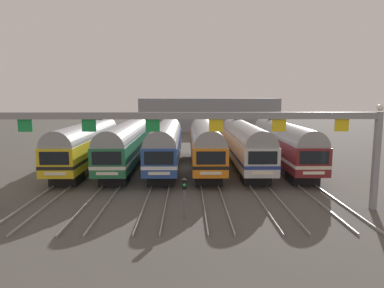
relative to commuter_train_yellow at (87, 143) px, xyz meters
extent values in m
plane|color=#4C4944|center=(10.15, 0.00, -2.69)|extent=(160.00, 160.00, 0.00)
cube|color=gray|center=(-0.72, 17.00, -2.61)|extent=(0.07, 70.00, 0.15)
cube|color=gray|center=(0.72, 17.00, -2.61)|extent=(0.07, 70.00, 0.15)
cube|color=gray|center=(3.34, 17.00, -2.61)|extent=(0.07, 70.00, 0.15)
cube|color=gray|center=(4.78, 17.00, -2.61)|extent=(0.07, 70.00, 0.15)
cube|color=gray|center=(7.40, 17.00, -2.61)|extent=(0.07, 70.00, 0.15)
cube|color=gray|center=(8.84, 17.00, -2.61)|extent=(0.07, 70.00, 0.15)
cube|color=gray|center=(11.46, 17.00, -2.61)|extent=(0.07, 70.00, 0.15)
cube|color=gray|center=(12.89, 17.00, -2.61)|extent=(0.07, 70.00, 0.15)
cube|color=gray|center=(15.52, 17.00, -2.61)|extent=(0.07, 70.00, 0.15)
cube|color=gray|center=(16.95, 17.00, -2.61)|extent=(0.07, 70.00, 0.15)
cube|color=gray|center=(19.58, 17.00, -2.61)|extent=(0.07, 70.00, 0.15)
cube|color=gray|center=(21.01, 17.00, -2.61)|extent=(0.07, 70.00, 0.15)
cube|color=gold|center=(0.00, 0.00, -0.46)|extent=(2.85, 18.00, 2.35)
cube|color=black|center=(0.00, 0.00, -0.82)|extent=(2.88, 18.02, 0.28)
cylinder|color=gray|center=(0.00, 0.00, 0.71)|extent=(2.74, 17.64, 2.74)
cube|color=black|center=(0.00, -9.02, 0.01)|extent=(2.28, 0.06, 1.03)
cube|color=silver|center=(0.00, -9.02, -1.21)|extent=(1.71, 0.05, 0.24)
cube|color=black|center=(0.00, -6.30, -2.16)|extent=(2.28, 2.60, 1.05)
cube|color=black|center=(0.00, 6.30, -2.16)|extent=(2.28, 2.60, 1.05)
cube|color=#4C4C51|center=(0.00, 5.04, 2.26)|extent=(1.10, 1.10, 0.20)
cube|color=#236B42|center=(4.06, 0.00, -0.46)|extent=(2.85, 18.00, 2.35)
cube|color=silver|center=(4.06, 0.00, -0.82)|extent=(2.88, 18.02, 0.28)
cylinder|color=gray|center=(4.06, 0.00, 0.71)|extent=(2.74, 17.64, 2.74)
cube|color=black|center=(4.06, -9.02, 0.01)|extent=(2.28, 0.06, 1.03)
cube|color=silver|center=(4.06, -9.02, -1.21)|extent=(1.71, 0.05, 0.24)
cube|color=black|center=(4.06, -6.30, -2.16)|extent=(2.28, 2.60, 1.05)
cube|color=black|center=(4.06, 6.30, -2.16)|extent=(2.28, 2.60, 1.05)
cube|color=#284C9E|center=(8.12, 0.00, -0.46)|extent=(2.85, 18.00, 2.35)
cube|color=white|center=(8.12, 0.00, -0.82)|extent=(2.88, 18.02, 0.28)
cylinder|color=gray|center=(8.12, 0.00, 0.71)|extent=(2.74, 17.64, 2.74)
cube|color=black|center=(8.12, -9.02, 0.01)|extent=(2.28, 0.06, 1.03)
cube|color=silver|center=(8.12, -9.02, -1.21)|extent=(1.71, 0.05, 0.24)
cube|color=black|center=(8.12, -6.30, -2.16)|extent=(2.28, 2.60, 1.05)
cube|color=black|center=(8.12, 6.30, -2.16)|extent=(2.28, 2.60, 1.05)
cube|color=orange|center=(12.18, 0.00, -0.46)|extent=(2.85, 18.00, 2.35)
cube|color=black|center=(12.18, 0.00, -0.82)|extent=(2.88, 18.02, 0.28)
cylinder|color=gray|center=(12.18, 0.00, 0.71)|extent=(2.74, 17.64, 2.74)
cube|color=black|center=(12.18, -9.02, 0.01)|extent=(2.28, 0.06, 1.03)
cube|color=silver|center=(12.18, -9.02, -1.21)|extent=(1.71, 0.05, 0.24)
cube|color=black|center=(12.18, -6.30, -2.16)|extent=(2.28, 2.60, 1.05)
cube|color=black|center=(12.18, 6.30, -2.16)|extent=(2.28, 2.60, 1.05)
cube|color=silver|center=(16.24, 0.00, -0.46)|extent=(2.85, 18.00, 2.35)
cube|color=navy|center=(16.24, 0.00, -0.82)|extent=(2.88, 18.02, 0.28)
cylinder|color=gray|center=(16.24, 0.00, 0.71)|extent=(2.74, 17.64, 2.74)
cube|color=black|center=(16.24, -9.02, 0.01)|extent=(2.28, 0.06, 1.03)
cube|color=silver|center=(16.24, -9.02, -1.21)|extent=(1.71, 0.05, 0.24)
cube|color=black|center=(16.24, -6.30, -2.16)|extent=(2.28, 2.60, 1.05)
cube|color=black|center=(16.24, 6.30, -2.16)|extent=(2.28, 2.60, 1.05)
cube|color=#4C4C51|center=(16.24, 5.04, 2.26)|extent=(1.10, 1.10, 0.20)
cube|color=maroon|center=(20.30, 0.00, -0.46)|extent=(2.85, 18.00, 2.35)
cube|color=beige|center=(20.30, 0.00, -0.82)|extent=(2.88, 18.02, 0.28)
cylinder|color=gray|center=(20.30, 0.00, 0.71)|extent=(2.74, 17.64, 2.74)
cube|color=black|center=(20.30, -9.02, 0.01)|extent=(2.28, 0.06, 1.03)
cube|color=silver|center=(20.30, -9.02, -1.21)|extent=(1.71, 0.05, 0.24)
cube|color=black|center=(20.30, -6.30, -2.16)|extent=(2.28, 2.60, 1.05)
cube|color=black|center=(20.30, 6.30, -2.16)|extent=(2.28, 2.60, 1.05)
cube|color=#4C4C51|center=(20.30, 5.04, 2.26)|extent=(1.10, 1.10, 0.20)
cube|color=gray|center=(22.70, -13.50, 0.56)|extent=(0.36, 0.36, 6.50)
cube|color=gray|center=(10.15, -13.50, 3.56)|extent=(25.10, 0.32, 0.44)
cube|color=#198C3F|center=(0.00, -13.50, 2.94)|extent=(0.90, 0.08, 0.80)
cube|color=#198C3F|center=(4.06, -13.50, 2.94)|extent=(0.90, 0.08, 0.80)
cube|color=#198C3F|center=(8.12, -13.50, 2.94)|extent=(0.90, 0.08, 0.80)
cube|color=yellow|center=(12.18, -13.50, 2.94)|extent=(0.90, 0.08, 0.80)
cube|color=yellow|center=(16.24, -13.50, 2.94)|extent=(0.90, 0.08, 0.80)
cube|color=yellow|center=(20.30, -13.50, 2.94)|extent=(0.90, 0.08, 0.80)
sphere|color=white|center=(22.70, -13.50, 4.06)|extent=(0.44, 0.44, 0.44)
cylinder|color=#59595E|center=(10.15, -15.15, -1.42)|extent=(0.12, 0.12, 2.53)
cube|color=black|center=(10.15, -15.15, -0.51)|extent=(0.28, 0.24, 0.60)
sphere|color=green|center=(10.15, -15.29, -0.51)|extent=(0.18, 0.18, 0.18)
cube|color=gray|center=(14.92, 39.97, 0.73)|extent=(28.88, 10.00, 6.84)
camera|label=1|loc=(10.32, -35.92, 4.87)|focal=32.85mm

